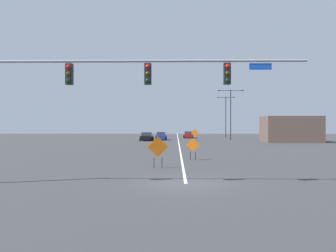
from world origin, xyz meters
TOP-DOWN VIEW (x-y plane):
  - ground at (0.00, 0.00)m, footprint 189.52×189.52m
  - road_centre_stripe at (0.00, 52.64)m, footprint 0.16×105.29m
  - traffic_signal_assembly at (-3.86, -0.02)m, footprint 15.77×0.44m
  - street_lamp_mid_right at (10.56, 64.90)m, footprint 3.89×0.24m
  - street_lamp_near_right at (9.67, 51.34)m, footprint 4.79×0.24m
  - construction_sign_left_shoulder at (0.91, 12.30)m, footprint 1.09×0.23m
  - construction_sign_left_lane at (2.86, 46.83)m, footprint 1.37×0.25m
  - construction_sign_median_far at (-1.70, 6.72)m, footprint 1.38×0.33m
  - car_blue_far at (-3.16, 51.16)m, footprint 1.99×4.22m
  - car_black_near at (-5.57, 47.85)m, footprint 2.28×4.18m
  - car_red_approaching at (2.17, 60.95)m, footprint 1.99×4.32m
  - roadside_building_east at (18.29, 43.39)m, footprint 8.86×6.30m

SIDE VIEW (x-z plane):
  - ground at x=0.00m, z-range 0.00..0.00m
  - road_centre_stripe at x=0.00m, z-range 0.00..0.01m
  - car_red_approaching at x=2.17m, z-range -0.05..1.36m
  - car_black_near at x=-5.57m, z-range -0.07..1.43m
  - car_blue_far at x=-3.16m, z-range -0.03..1.45m
  - construction_sign_left_shoulder at x=0.91m, z-range 0.24..2.03m
  - construction_sign_left_lane at x=2.86m, z-range 0.28..2.40m
  - construction_sign_median_far at x=-1.70m, z-range 0.27..2.40m
  - roadside_building_east at x=18.29m, z-range 0.00..4.22m
  - traffic_signal_assembly at x=-3.86m, z-range 1.77..8.41m
  - street_lamp_mid_right at x=10.56m, z-range 0.80..9.76m
  - street_lamp_near_right at x=9.67m, z-range 0.87..10.16m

